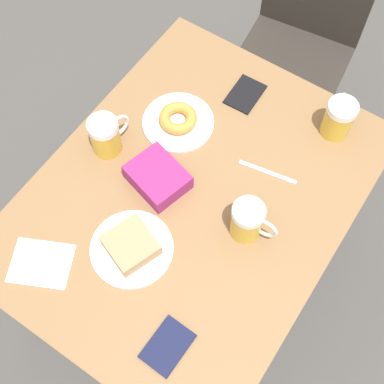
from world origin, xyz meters
name	(u,v)px	position (x,y,z in m)	size (l,w,h in m)	color
ground_plane	(192,276)	(0.00, 0.00, 0.00)	(8.00, 8.00, 0.00)	#474442
table	(192,204)	(0.00, 0.00, 0.66)	(0.82, 1.07, 0.72)	olive
chair	(302,35)	(-0.09, 0.87, 0.53)	(0.45, 0.45, 0.86)	#2D2823
plate_with_cake	(131,247)	(-0.04, -0.22, 0.74)	(0.22, 0.22, 0.05)	white
plate_with_donut	(178,120)	(-0.17, 0.18, 0.73)	(0.21, 0.21, 0.04)	white
beer_mug_left	(248,221)	(0.18, -0.01, 0.78)	(0.13, 0.09, 0.12)	gold
beer_mug_center	(339,118)	(0.23, 0.42, 0.78)	(0.09, 0.13, 0.12)	gold
beer_mug_right	(106,135)	(-0.29, 0.00, 0.78)	(0.09, 0.13, 0.12)	gold
napkin_folded	(41,263)	(-0.22, -0.39, 0.72)	(0.20, 0.18, 0.00)	white
fork	(268,172)	(0.14, 0.18, 0.72)	(0.17, 0.04, 0.00)	silver
passport_near_edge	(168,346)	(0.18, -0.38, 0.72)	(0.09, 0.13, 0.01)	#141938
passport_far_edge	(245,94)	(-0.06, 0.38, 0.72)	(0.09, 0.13, 0.01)	black
blue_pouch	(158,177)	(-0.10, -0.02, 0.75)	(0.19, 0.17, 0.06)	#8C2366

